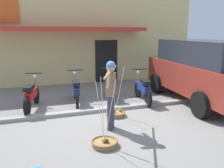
{
  "coord_description": "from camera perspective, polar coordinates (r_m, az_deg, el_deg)",
  "views": [
    {
      "loc": [
        -1.88,
        -5.87,
        2.35
      ],
      "look_at": [
        0.34,
        0.6,
        0.85
      ],
      "focal_mm": 37.72,
      "sensor_mm": 36.0,
      "label": 1
    }
  ],
  "objects": [
    {
      "name": "fruit_vendor",
      "position": [
        5.68,
        -0.3,
        -1.61
      ],
      "size": [
        0.88,
        1.67,
        1.7
      ],
      "color": "#38384C",
      "rests_on": "ground"
    },
    {
      "name": "motorcycle_third_in_row",
      "position": [
        8.28,
        -0.32,
        -0.87
      ],
      "size": [
        0.56,
        1.8,
        1.09
      ],
      "color": "black",
      "rests_on": "ground"
    },
    {
      "name": "motorcycle_end_of_row",
      "position": [
        8.15,
        7.52,
        -1.2
      ],
      "size": [
        0.54,
        1.81,
        1.09
      ],
      "color": "black",
      "rests_on": "ground"
    },
    {
      "name": "fruit_basket_left_side",
      "position": [
        5.13,
        -1.82,
        -13.97
      ],
      "size": [
        0.57,
        0.57,
        1.45
      ],
      "color": "#9E7542",
      "rests_on": "ground"
    },
    {
      "name": "motorcycle_nearest_shop",
      "position": [
        7.67,
        -18.93,
        -2.64
      ],
      "size": [
        0.61,
        1.79,
        1.09
      ],
      "color": "black",
      "rests_on": "ground"
    },
    {
      "name": "motorcycle_second_in_row",
      "position": [
        7.98,
        -8.69,
        -1.52
      ],
      "size": [
        0.54,
        1.81,
        1.09
      ],
      "color": "black",
      "rests_on": "ground"
    },
    {
      "name": "ground_plane",
      "position": [
        6.6,
        -1.12,
        -8.5
      ],
      "size": [
        90.0,
        90.0,
        0.0
      ],
      "primitive_type": "plane",
      "color": "gray"
    },
    {
      "name": "sidewalk_curb",
      "position": [
        7.21,
        -2.83,
        -6.25
      ],
      "size": [
        20.0,
        0.24,
        0.1
      ],
      "primitive_type": "cube",
      "color": "gray",
      "rests_on": "ground"
    },
    {
      "name": "parked_truck",
      "position": [
        8.56,
        21.07,
        3.35
      ],
      "size": [
        2.45,
        4.94,
        2.1
      ],
      "color": "maroon",
      "rests_on": "ground"
    },
    {
      "name": "storefront_building",
      "position": [
        13.41,
        -12.87,
        11.0
      ],
      "size": [
        13.0,
        6.0,
        4.2
      ],
      "color": "#DBC684",
      "rests_on": "ground"
    },
    {
      "name": "fruit_basket_right_side",
      "position": [
        6.82,
        0.83,
        -7.08
      ],
      "size": [
        0.57,
        0.57,
        1.45
      ],
      "color": "#9E7542",
      "rests_on": "ground"
    }
  ]
}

